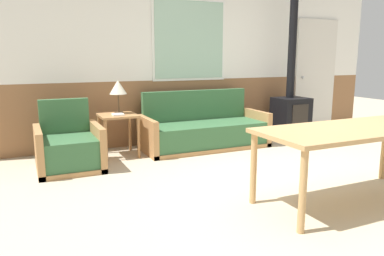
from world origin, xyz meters
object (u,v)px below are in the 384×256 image
at_px(couch, 204,131).
at_px(dining_table, 354,135).
at_px(side_table, 118,122).
at_px(wood_stove, 291,103).
at_px(armchair, 69,149).
at_px(table_lamp, 118,88).

xyz_separation_m(couch, dining_table, (0.31, -2.55, 0.41)).
xyz_separation_m(side_table, dining_table, (1.63, -2.62, 0.17)).
bearing_deg(side_table, wood_stove, 0.11).
bearing_deg(wood_stove, armchair, -174.21).
relative_size(table_lamp, dining_table, 0.25).
xyz_separation_m(couch, armchair, (-2.04, -0.31, 0.00)).
bearing_deg(armchair, dining_table, -57.72).
xyz_separation_m(armchair, table_lamp, (0.76, 0.46, 0.70)).
bearing_deg(side_table, couch, -2.84).
xyz_separation_m(couch, wood_stove, (1.71, 0.07, 0.34)).
bearing_deg(couch, armchair, -171.37).
distance_m(couch, armchair, 2.06).
relative_size(side_table, table_lamp, 1.26).
height_order(couch, table_lamp, table_lamp).
xyz_separation_m(table_lamp, wood_stove, (2.99, -0.08, -0.36)).
relative_size(couch, armchair, 2.27).
relative_size(side_table, wood_stove, 0.24).
bearing_deg(armchair, couch, -5.41).
height_order(couch, armchair, couch).
distance_m(side_table, table_lamp, 0.48).
relative_size(armchair, side_table, 1.43).
relative_size(armchair, table_lamp, 1.80).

